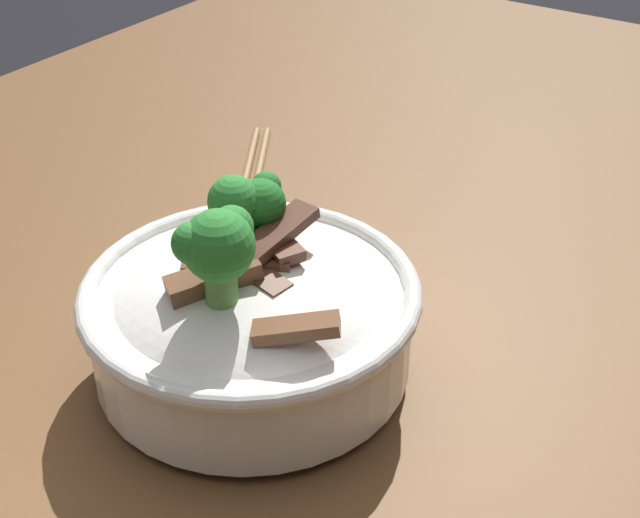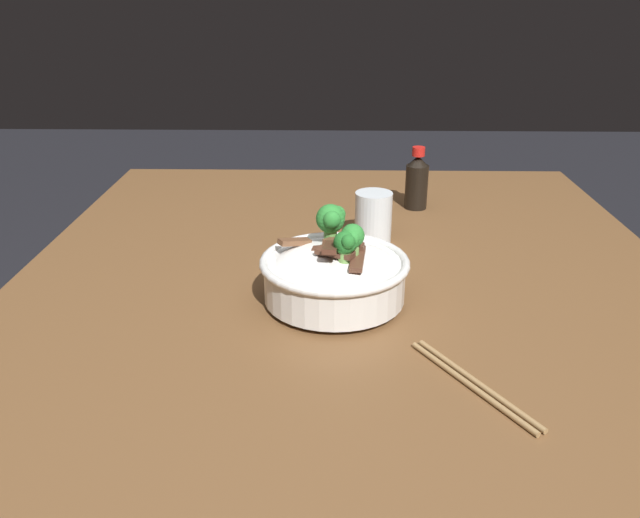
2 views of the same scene
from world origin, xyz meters
TOP-DOWN VIEW (x-y plane):
  - dining_table at (0.00, 0.00)m, footprint 1.56×1.07m
  - rice_bowl at (-0.07, -0.02)m, footprint 0.22×0.22m
  - drinking_glass at (-0.31, 0.05)m, footprint 0.07×0.07m
  - chopsticks_pair at (0.14, 0.14)m, footprint 0.19×0.12m
  - soy_sauce_bottle at (-0.50, 0.14)m, footprint 0.05×0.05m

SIDE VIEW (x-z plane):
  - dining_table at x=0.00m, z-range 0.29..1.10m
  - chopsticks_pair at x=0.14m, z-range 0.81..0.82m
  - drinking_glass at x=-0.31m, z-range 0.80..0.90m
  - rice_bowl at x=-0.07m, z-range 0.79..0.93m
  - soy_sauce_bottle at x=-0.50m, z-range 0.80..0.93m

